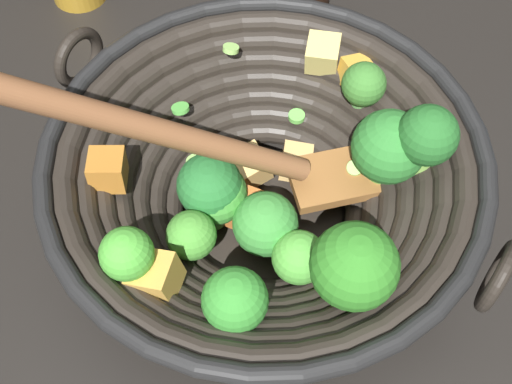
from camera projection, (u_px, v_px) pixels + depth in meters
ground_plane at (264, 218)px, 0.55m from camera, size 4.00×4.00×0.00m
wok at (266, 180)px, 0.49m from camera, size 0.38×0.36×0.26m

